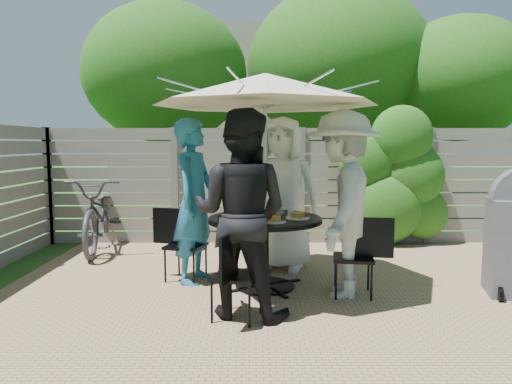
{
  "coord_description": "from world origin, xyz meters",
  "views": [
    {
      "loc": [
        -0.74,
        -4.18,
        1.59
      ],
      "look_at": [
        -0.73,
        0.92,
        1.05
      ],
      "focal_mm": 32.0,
      "sensor_mm": 36.0,
      "label": 1
    }
  ],
  "objects_px": {
    "plate_right": "(298,216)",
    "glass_back": "(262,207)",
    "chair_left": "(185,259)",
    "plate_back": "(273,210)",
    "plate_front": "(256,220)",
    "glass_right": "(290,210)",
    "person_left": "(195,201)",
    "bicycle": "(101,214)",
    "patio_table": "(265,239)",
    "person_front": "(241,214)",
    "plate_left": "(234,213)",
    "plate_extra": "(274,220)",
    "chair_back": "(285,246)",
    "chair_front": "(236,294)",
    "person_right": "(342,204)",
    "syrup_jug": "(261,209)",
    "chair_right": "(354,273)",
    "glass_left": "(239,211)",
    "umbrella": "(265,89)",
    "coffee_cup": "(279,209)",
    "glass_front": "(268,215)",
    "person_back": "(283,194)"
  },
  "relations": [
    {
      "from": "plate_right",
      "to": "glass_back",
      "type": "distance_m",
      "value": 0.53
    },
    {
      "from": "chair_left",
      "to": "plate_back",
      "type": "bearing_deg",
      "value": 20.25
    },
    {
      "from": "plate_front",
      "to": "glass_right",
      "type": "xyz_separation_m",
      "value": [
        0.38,
        0.37,
        0.05
      ]
    },
    {
      "from": "person_left",
      "to": "bicycle",
      "type": "relative_size",
      "value": 0.9
    },
    {
      "from": "patio_table",
      "to": "person_front",
      "type": "bearing_deg",
      "value": -106.69
    },
    {
      "from": "plate_left",
      "to": "plate_extra",
      "type": "distance_m",
      "value": 0.62
    },
    {
      "from": "patio_table",
      "to": "glass_right",
      "type": "xyz_separation_m",
      "value": [
        0.28,
        0.03,
        0.31
      ]
    },
    {
      "from": "chair_back",
      "to": "plate_extra",
      "type": "relative_size",
      "value": 3.69
    },
    {
      "from": "plate_extra",
      "to": "chair_front",
      "type": "bearing_deg",
      "value": -121.86
    },
    {
      "from": "person_front",
      "to": "bicycle",
      "type": "height_order",
      "value": "person_front"
    },
    {
      "from": "person_right",
      "to": "plate_extra",
      "type": "xyz_separation_m",
      "value": [
        -0.71,
        -0.1,
        -0.15
      ]
    },
    {
      "from": "person_left",
      "to": "plate_back",
      "type": "height_order",
      "value": "person_left"
    },
    {
      "from": "glass_right",
      "to": "syrup_jug",
      "type": "height_order",
      "value": "syrup_jug"
    },
    {
      "from": "person_right",
      "to": "plate_left",
      "type": "height_order",
      "value": "person_right"
    },
    {
      "from": "chair_right",
      "to": "plate_left",
      "type": "bearing_deg",
      "value": -7.7
    },
    {
      "from": "chair_left",
      "to": "plate_right",
      "type": "distance_m",
      "value": 1.44
    },
    {
      "from": "patio_table",
      "to": "glass_left",
      "type": "distance_m",
      "value": 0.42
    },
    {
      "from": "umbrella",
      "to": "syrup_jug",
      "type": "bearing_deg",
      "value": 123.5
    },
    {
      "from": "plate_left",
      "to": "glass_left",
      "type": "xyz_separation_m",
      "value": [
        0.07,
        -0.13,
        0.05
      ]
    },
    {
      "from": "chair_front",
      "to": "person_right",
      "type": "relative_size",
      "value": 0.43
    },
    {
      "from": "glass_left",
      "to": "syrup_jug",
      "type": "distance_m",
      "value": 0.25
    },
    {
      "from": "patio_table",
      "to": "coffee_cup",
      "type": "relative_size",
      "value": 12.63
    },
    {
      "from": "chair_right",
      "to": "glass_front",
      "type": "distance_m",
      "value": 1.09
    },
    {
      "from": "person_front",
      "to": "plate_extra",
      "type": "distance_m",
      "value": 0.57
    },
    {
      "from": "chair_back",
      "to": "person_right",
      "type": "height_order",
      "value": "person_right"
    },
    {
      "from": "chair_back",
      "to": "plate_back",
      "type": "relative_size",
      "value": 3.41
    },
    {
      "from": "plate_right",
      "to": "person_back",
      "type": "bearing_deg",
      "value": 96.75
    },
    {
      "from": "umbrella",
      "to": "chair_front",
      "type": "xyz_separation_m",
      "value": [
        -0.28,
        -0.92,
        -1.91
      ]
    },
    {
      "from": "chair_right",
      "to": "syrup_jug",
      "type": "height_order",
      "value": "syrup_jug"
    },
    {
      "from": "plate_back",
      "to": "coffee_cup",
      "type": "distance_m",
      "value": 0.18
    },
    {
      "from": "umbrella",
      "to": "syrup_jug",
      "type": "xyz_separation_m",
      "value": [
        -0.04,
        0.07,
        -1.28
      ]
    },
    {
      "from": "patio_table",
      "to": "syrup_jug",
      "type": "bearing_deg",
      "value": 123.5
    },
    {
      "from": "chair_right",
      "to": "glass_back",
      "type": "height_order",
      "value": "glass_back"
    },
    {
      "from": "person_right",
      "to": "coffee_cup",
      "type": "distance_m",
      "value": 0.77
    },
    {
      "from": "umbrella",
      "to": "person_front",
      "type": "relative_size",
      "value": 1.57
    },
    {
      "from": "person_left",
      "to": "glass_left",
      "type": "bearing_deg",
      "value": -100.42
    },
    {
      "from": "chair_back",
      "to": "coffee_cup",
      "type": "xyz_separation_m",
      "value": [
        -0.12,
        -0.74,
        0.59
      ]
    },
    {
      "from": "bicycle",
      "to": "plate_right",
      "type": "bearing_deg",
      "value": -43.36
    },
    {
      "from": "umbrella",
      "to": "plate_front",
      "type": "distance_m",
      "value": 1.39
    },
    {
      "from": "coffee_cup",
      "to": "person_right",
      "type": "bearing_deg",
      "value": -33.47
    },
    {
      "from": "plate_front",
      "to": "glass_front",
      "type": "xyz_separation_m",
      "value": [
        0.13,
        0.07,
        0.05
      ]
    },
    {
      "from": "patio_table",
      "to": "person_back",
      "type": "bearing_deg",
      "value": 73.31
    },
    {
      "from": "person_back",
      "to": "chair_left",
      "type": "bearing_deg",
      "value": -139.28
    },
    {
      "from": "plate_left",
      "to": "syrup_jug",
      "type": "relative_size",
      "value": 1.63
    },
    {
      "from": "patio_table",
      "to": "umbrella",
      "type": "xyz_separation_m",
      "value": [
        0.0,
        0.0,
        1.61
      ]
    },
    {
      "from": "coffee_cup",
      "to": "plate_extra",
      "type": "bearing_deg",
      "value": -97.95
    },
    {
      "from": "patio_table",
      "to": "glass_back",
      "type": "distance_m",
      "value": 0.42
    },
    {
      "from": "plate_back",
      "to": "plate_extra",
      "type": "distance_m",
      "value": 0.68
    },
    {
      "from": "plate_right",
      "to": "person_right",
      "type": "bearing_deg",
      "value": -16.69
    },
    {
      "from": "plate_extra",
      "to": "bicycle",
      "type": "distance_m",
      "value": 3.36
    }
  ]
}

